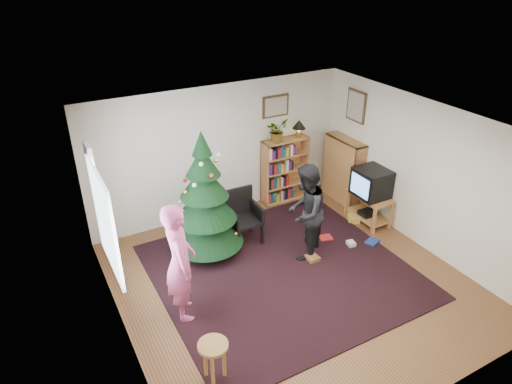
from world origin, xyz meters
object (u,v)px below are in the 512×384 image
tv_stand (368,206)px  stool (213,353)px  picture_right (356,106)px  picture_back (276,106)px  table_lamp (299,125)px  bookshelf_right (343,169)px  christmas_tree (205,206)px  potted_plant (277,130)px  person_standing (180,262)px  crt_tv (371,183)px  person_by_chair (305,212)px  bookshelf_back (285,169)px  armchair (242,214)px

tv_stand → stool: 4.45m
picture_right → tv_stand: bearing=-105.6°
picture_back → table_lamp: (0.46, -0.14, -0.42)m
picture_right → bookshelf_right: picture_right is taller
christmas_tree → bookshelf_right: (3.16, 0.45, -0.25)m
picture_back → bookshelf_right: size_ratio=0.42×
bookshelf_right → potted_plant: potted_plant is taller
table_lamp → christmas_tree: bearing=-157.5°
person_standing → crt_tv: bearing=-69.7°
crt_tv → table_lamp: table_lamp is taller
picture_right → tv_stand: picture_right is taller
picture_back → potted_plant: bearing=-107.5°
bookshelf_right → potted_plant: 1.60m
tv_stand → table_lamp: bearing=112.1°
crt_tv → person_by_chair: bearing=-169.3°
bookshelf_right → person_standing: bearing=112.0°
picture_back → potted_plant: picture_back is taller
bookshelf_right → person_by_chair: size_ratio=0.80×
christmas_tree → bookshelf_right: size_ratio=1.68×
picture_right → person_by_chair: bearing=-147.3°
bookshelf_back → armchair: 1.69m
bookshelf_back → tv_stand: size_ratio=1.55×
tv_stand → bookshelf_right: bearing=82.8°
bookshelf_back → person_by_chair: size_ratio=0.80×
table_lamp → person_by_chair: bearing=-119.9°
picture_back → person_standing: size_ratio=0.31×
armchair → person_by_chair: size_ratio=0.58×
tv_stand → stool: stool is taller
christmas_tree → bookshelf_back: bearing=25.3°
bookshelf_back → bookshelf_right: size_ratio=1.00×
person_standing → potted_plant: bearing=-41.5°
picture_right → table_lamp: size_ratio=1.74×
tv_stand → person_standing: bearing=-170.2°
picture_right → person_standing: bearing=-159.1°
tv_stand → person_standing: person_standing is taller
armchair → table_lamp: table_lamp is taller
armchair → person_standing: 2.06m
bookshelf_right → tv_stand: bookshelf_right is taller
tv_stand → armchair: bearing=165.4°
picture_back → crt_tv: 2.27m
picture_right → potted_plant: picture_right is taller
christmas_tree → stool: size_ratio=3.69×
stool → person_by_chair: bearing=34.7°
picture_back → crt_tv: picture_back is taller
picture_back → christmas_tree: (-1.97, -1.14, -1.04)m
christmas_tree → stool: christmas_tree is taller
bookshelf_right → person_by_chair: bearing=125.3°
christmas_tree → potted_plant: (1.93, 1.01, 0.61)m
christmas_tree → person_by_chair: size_ratio=1.34×
stool → crt_tv: bearing=25.8°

